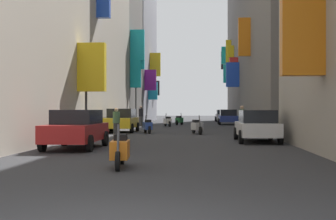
{
  "coord_description": "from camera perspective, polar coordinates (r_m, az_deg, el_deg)",
  "views": [
    {
      "loc": [
        1.18,
        -5.52,
        1.5
      ],
      "look_at": [
        -1.37,
        31.06,
        1.43
      ],
      "focal_mm": 49.65,
      "sensor_mm": 36.0,
      "label": 1
    }
  ],
  "objects": [
    {
      "name": "parked_car_blue",
      "position": [
        45.2,
        7.37,
        -0.83
      ],
      "size": [
        1.89,
        4.01,
        1.46
      ],
      "color": "navy",
      "rests_on": "ground"
    },
    {
      "name": "pedestrian_near_right",
      "position": [
        26.73,
        9.07,
        -1.28
      ],
      "size": [
        0.44,
        0.44,
        1.7
      ],
      "color": "#353535",
      "rests_on": "ground"
    },
    {
      "name": "scooter_blue",
      "position": [
        28.71,
        -2.54,
        -1.96
      ],
      "size": [
        0.76,
        1.9,
        1.13
      ],
      "color": "#2D4CAD",
      "rests_on": "ground"
    },
    {
      "name": "parked_car_silver",
      "position": [
        56.53,
        6.79,
        -0.65
      ],
      "size": [
        1.93,
        4.43,
        1.42
      ],
      "color": "#B7B7BC",
      "rests_on": "ground"
    },
    {
      "name": "scooter_white",
      "position": [
        39.98,
        -0.05,
        -1.38
      ],
      "size": [
        0.78,
        1.77,
        1.13
      ],
      "color": "silver",
      "rests_on": "ground"
    },
    {
      "name": "scooter_silver",
      "position": [
        27.95,
        3.56,
        -2.02
      ],
      "size": [
        0.75,
        1.89,
        1.13
      ],
      "color": "#ADADB2",
      "rests_on": "ground"
    },
    {
      "name": "pedestrian_near_left",
      "position": [
        40.66,
        -3.35,
        -0.74
      ],
      "size": [
        0.51,
        0.51,
        1.79
      ],
      "color": "#3A3A3A",
      "rests_on": "ground"
    },
    {
      "name": "parked_car_red",
      "position": [
        18.01,
        -11.18,
        -2.21
      ],
      "size": [
        1.87,
        4.04,
        1.47
      ],
      "color": "#B21E1E",
      "rests_on": "ground"
    },
    {
      "name": "building_left_mid_a",
      "position": [
        46.26,
        -7.6,
        9.38
      ],
      "size": [
        7.24,
        9.37,
        17.93
      ],
      "color": "slate",
      "rests_on": "ground"
    },
    {
      "name": "scooter_green",
      "position": [
        43.72,
        1.4,
        -1.25
      ],
      "size": [
        0.75,
        1.8,
        1.13
      ],
      "color": "#287F3D",
      "rests_on": "ground"
    },
    {
      "name": "parked_car_white",
      "position": [
        21.61,
        10.85,
        -1.85
      ],
      "size": [
        1.85,
        4.34,
        1.45
      ],
      "color": "white",
      "rests_on": "ground"
    },
    {
      "name": "building_right_far",
      "position": [
        62.2,
        10.32,
        7.59
      ],
      "size": [
        7.14,
        8.44,
        19.22
      ],
      "color": "slate",
      "rests_on": "ground"
    },
    {
      "name": "traffic_light_far_corner",
      "position": [
        23.96,
        -10.03,
        4.04
      ],
      "size": [
        0.26,
        0.34,
        4.65
      ],
      "color": "#2D2D2D",
      "rests_on": "ground"
    },
    {
      "name": "parked_car_yellow",
      "position": [
        30.37,
        -5.75,
        -1.22
      ],
      "size": [
        1.96,
        4.0,
        1.53
      ],
      "color": "gold",
      "rests_on": "ground"
    },
    {
      "name": "ground_plane",
      "position": [
        35.57,
        2.09,
        -2.31
      ],
      "size": [
        140.0,
        140.0,
        0.0
      ],
      "primitive_type": "plane",
      "color": "#2D2D30"
    },
    {
      "name": "traffic_light_near_corner",
      "position": [
        41.7,
        -3.97,
        1.95
      ],
      "size": [
        0.26,
        0.34,
        4.16
      ],
      "color": "#2D2D2D",
      "rests_on": "ground"
    },
    {
      "name": "building_left_mid_c",
      "position": [
        59.08,
        -5.02,
        7.52
      ],
      "size": [
        7.3,
        15.29,
        18.27
      ],
      "color": "gray",
      "rests_on": "ground"
    },
    {
      "name": "pedestrian_crossing",
      "position": [
        24.87,
        -6.35,
        -1.56
      ],
      "size": [
        0.54,
        0.54,
        1.56
      ],
      "color": "#343434",
      "rests_on": "ground"
    },
    {
      "name": "building_right_mid_c",
      "position": [
        42.62,
        13.36,
        10.8
      ],
      "size": [
        7.28,
        31.52,
        18.82
      ],
      "color": "slate",
      "rests_on": "ground"
    },
    {
      "name": "scooter_orange",
      "position": [
        11.99,
        -5.9,
        -4.85
      ],
      "size": [
        0.54,
        1.88,
        1.13
      ],
      "color": "orange",
      "rests_on": "ground"
    }
  ]
}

